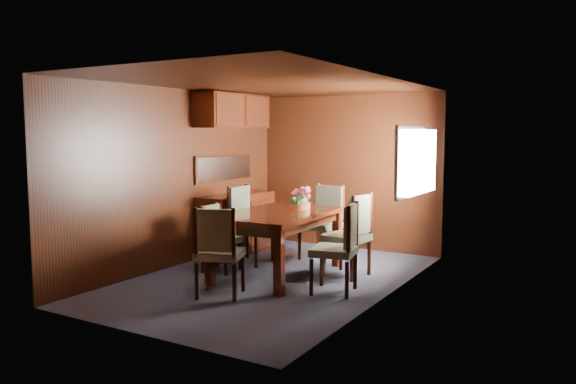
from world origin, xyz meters
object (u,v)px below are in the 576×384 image
Objects in this scene: dining_table at (277,221)px; chair_right_near at (341,243)px; sideboard at (237,224)px; chair_head at (218,247)px; flower_centerpiece at (300,198)px; chair_left_near at (217,234)px.

chair_right_near is at bearing -19.27° from dining_table.
sideboard is 1.48m from dining_table.
chair_head reaches higher than dining_table.
sideboard is at bearing 144.41° from dining_table.
flower_centerpiece is at bearing 40.87° from chair_right_near.
chair_head is (-1.08, -0.85, -0.01)m from chair_right_near.
chair_left_near is at bearing 75.04° from chair_right_near.
chair_right_near reaches higher than dining_table.
chair_right_near is at bearing -26.60° from sideboard.
chair_right_near is (2.25, -1.13, 0.12)m from sideboard.
chair_head is at bearing -59.28° from sideboard.
chair_right_near is at bearing 81.19° from chair_left_near.
chair_left_near is at bearing 106.89° from chair_head.
sideboard is 4.80× the size of flower_centerpiece.
flower_centerpiece reaches higher than chair_head.
flower_centerpiece reaches higher than chair_right_near.
chair_left_near is at bearing -67.91° from sideboard.
dining_table is at bearing 99.37° from chair_left_near.
chair_head reaches higher than chair_left_near.
flower_centerpiece reaches higher than dining_table.
dining_table is 2.01× the size of chair_left_near.
chair_right_near is 1.37m from chair_head.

